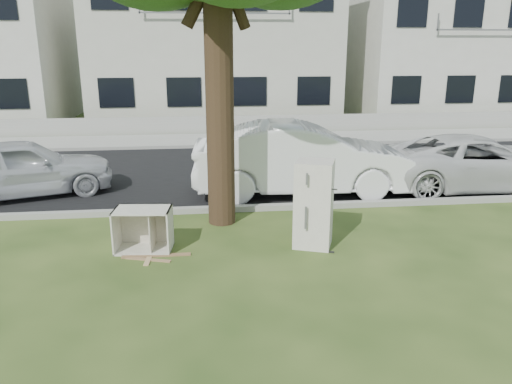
{
  "coord_description": "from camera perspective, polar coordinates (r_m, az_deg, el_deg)",
  "views": [
    {
      "loc": [
        -0.81,
        -7.79,
        3.44
      ],
      "look_at": [
        0.16,
        0.6,
        0.96
      ],
      "focal_mm": 35.0,
      "sensor_mm": 36.0,
      "label": 1
    }
  ],
  "objects": [
    {
      "name": "kerb_near",
      "position": [
        10.83,
        -1.95,
        -2.19
      ],
      "size": [
        120.0,
        0.18,
        0.12
      ],
      "primitive_type": "cube",
      "color": "gray",
      "rests_on": "ground"
    },
    {
      "name": "car_left",
      "position": [
        12.96,
        -25.26,
        2.55
      ],
      "size": [
        4.41,
        2.89,
        1.4
      ],
      "primitive_type": "imported",
      "rotation": [
        0.0,
        0.0,
        1.9
      ],
      "color": "silver",
      "rests_on": "ground"
    },
    {
      "name": "fridge",
      "position": [
        8.81,
        6.61,
        -1.37
      ],
      "size": [
        0.8,
        0.78,
        1.55
      ],
      "primitive_type": "cube",
      "rotation": [
        0.0,
        0.0,
        -0.35
      ],
      "color": "silver",
      "rests_on": "ground"
    },
    {
      "name": "townhouse_center",
      "position": [
        25.3,
        -4.95,
        16.93
      ],
      "size": [
        11.22,
        8.16,
        7.44
      ],
      "color": "beige",
      "rests_on": "ground"
    },
    {
      "name": "road",
      "position": [
        14.23,
        -3.12,
        2.35
      ],
      "size": [
        120.0,
        7.0,
        0.01
      ],
      "primitive_type": "cube",
      "color": "black",
      "rests_on": "ground"
    },
    {
      "name": "plank_b",
      "position": [
        8.6,
        -12.23,
        -7.55
      ],
      "size": [
        0.78,
        0.31,
        0.02
      ],
      "primitive_type": "cube",
      "rotation": [
        0.0,
        0.0,
        -0.31
      ],
      "color": "#9B7551",
      "rests_on": "ground"
    },
    {
      "name": "low_wall",
      "position": [
        20.63,
        -4.29,
        7.69
      ],
      "size": [
        120.0,
        0.15,
        0.7
      ],
      "primitive_type": "cube",
      "color": "gray",
      "rests_on": "ground"
    },
    {
      "name": "kerb_far",
      "position": [
        17.69,
        -3.84,
        5.1
      ],
      "size": [
        120.0,
        0.18,
        0.12
      ],
      "primitive_type": "cube",
      "color": "gray",
      "rests_on": "ground"
    },
    {
      "name": "townhouse_right",
      "position": [
        28.34,
        21.08,
        15.27
      ],
      "size": [
        10.2,
        8.16,
        6.84
      ],
      "color": "silver",
      "rests_on": "ground"
    },
    {
      "name": "plank_a",
      "position": [
        8.72,
        -11.32,
        -7.14
      ],
      "size": [
        1.16,
        0.1,
        0.02
      ],
      "primitive_type": "cube",
      "rotation": [
        0.0,
        0.0,
        0.0
      ],
      "color": "olive",
      "rests_on": "ground"
    },
    {
      "name": "car_right",
      "position": [
        13.57,
        23.93,
        3.13
      ],
      "size": [
        4.85,
        2.34,
        1.33
      ],
      "primitive_type": "imported",
      "rotation": [
        0.0,
        0.0,
        1.54
      ],
      "color": "silver",
      "rests_on": "ground"
    },
    {
      "name": "plank_c",
      "position": [
        8.73,
        -12.04,
        -7.18
      ],
      "size": [
        0.15,
        0.76,
        0.02
      ],
      "primitive_type": "cube",
      "rotation": [
        0.0,
        0.0,
        1.48
      ],
      "color": "tan",
      "rests_on": "ground"
    },
    {
      "name": "car_center",
      "position": [
        11.98,
        5.32,
        3.81
      ],
      "size": [
        5.28,
        2.08,
        1.71
      ],
      "primitive_type": "imported",
      "rotation": [
        0.0,
        0.0,
        1.52
      ],
      "color": "white",
      "rests_on": "ground"
    },
    {
      "name": "cabinet",
      "position": [
        8.91,
        -12.76,
        -4.2
      ],
      "size": [
        1.02,
        0.69,
        0.75
      ],
      "primitive_type": "cube",
      "rotation": [
        0.0,
        0.0,
        -0.1
      ],
      "color": "beige",
      "rests_on": "ground"
    },
    {
      "name": "sidewalk",
      "position": [
        19.11,
        -4.06,
        5.95
      ],
      "size": [
        120.0,
        2.8,
        0.01
      ],
      "primitive_type": "cube",
      "color": "gray",
      "rests_on": "ground"
    },
    {
      "name": "ground",
      "position": [
        8.55,
        -0.59,
        -7.38
      ],
      "size": [
        120.0,
        120.0,
        0.0
      ],
      "primitive_type": "plane",
      "color": "#284017"
    }
  ]
}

